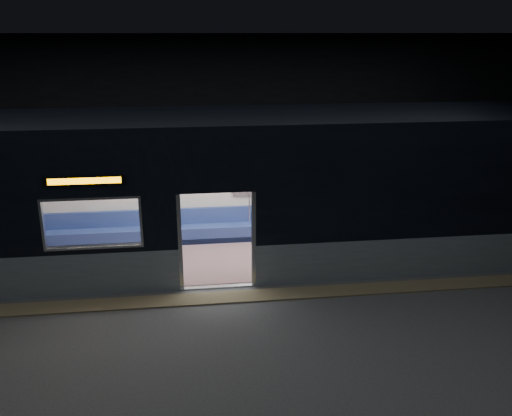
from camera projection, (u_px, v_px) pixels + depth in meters
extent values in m
cube|color=#47494C|center=(222.00, 312.00, 10.22)|extent=(24.00, 14.00, 0.01)
cube|color=black|center=(216.00, 35.00, 8.67)|extent=(24.00, 14.00, 0.04)
cube|color=black|center=(204.00, 122.00, 16.02)|extent=(24.00, 0.04, 5.00)
cube|color=#8C7F59|center=(220.00, 298.00, 10.73)|extent=(22.80, 0.50, 0.03)
cube|color=#8E9EAA|center=(443.00, 255.00, 11.66)|extent=(8.30, 0.12, 0.90)
cube|color=black|center=(451.00, 184.00, 11.17)|extent=(8.30, 0.12, 2.30)
cube|color=black|center=(215.00, 164.00, 10.40)|extent=(1.40, 0.12, 1.15)
cube|color=#B7BABC|center=(180.00, 243.00, 10.81)|extent=(0.08, 0.14, 2.05)
cube|color=#B7BABC|center=(254.00, 239.00, 10.99)|extent=(0.08, 0.14, 2.05)
cube|color=black|center=(85.00, 181.00, 10.10)|extent=(1.50, 0.04, 0.18)
cube|color=#FF9E00|center=(85.00, 181.00, 10.10)|extent=(1.34, 0.03, 0.12)
cube|color=silver|center=(210.00, 177.00, 13.44)|extent=(18.00, 0.12, 3.20)
cube|color=black|center=(211.00, 118.00, 11.56)|extent=(18.00, 3.00, 0.15)
cube|color=gray|center=(214.00, 259.00, 12.57)|extent=(17.76, 2.76, 0.04)
cube|color=silver|center=(212.00, 161.00, 11.85)|extent=(17.76, 2.76, 0.10)
cube|color=#2F4D88|center=(212.00, 233.00, 13.56)|extent=(11.00, 0.48, 0.41)
cube|color=#2F4D88|center=(211.00, 215.00, 13.61)|extent=(11.00, 0.10, 0.40)
cube|color=#76565A|center=(56.00, 278.00, 11.07)|extent=(4.40, 0.48, 0.41)
cube|color=#76565A|center=(367.00, 261.00, 11.87)|extent=(4.40, 0.48, 0.41)
cylinder|color=silver|center=(170.00, 231.00, 11.03)|extent=(0.04, 0.04, 2.26)
cylinder|color=silver|center=(172.00, 199.00, 13.16)|extent=(0.04, 0.04, 2.26)
cylinder|color=silver|center=(262.00, 227.00, 11.26)|extent=(0.04, 0.04, 2.26)
cylinder|color=silver|center=(249.00, 196.00, 13.39)|extent=(0.04, 0.04, 2.26)
cylinder|color=silver|center=(210.00, 167.00, 12.99)|extent=(11.00, 0.03, 0.03)
cube|color=black|center=(320.00, 220.00, 13.58)|extent=(0.17, 0.47, 0.16)
cube|color=black|center=(328.00, 220.00, 13.61)|extent=(0.17, 0.47, 0.16)
cylinder|color=black|center=(322.00, 234.00, 13.47)|extent=(0.11, 0.11, 0.43)
cylinder|color=black|center=(330.00, 233.00, 13.49)|extent=(0.11, 0.11, 0.43)
cube|color=#CD5B69|center=(323.00, 217.00, 13.77)|extent=(0.40, 0.22, 0.20)
cylinder|color=#CD5B69|center=(323.00, 204.00, 13.69)|extent=(0.38, 0.38, 0.52)
sphere|color=tan|center=(324.00, 190.00, 13.56)|extent=(0.21, 0.21, 0.21)
sphere|color=black|center=(323.00, 188.00, 13.59)|extent=(0.22, 0.22, 0.22)
cube|color=black|center=(326.00, 216.00, 13.48)|extent=(0.31, 0.28, 0.13)
cube|color=white|center=(253.00, 182.00, 13.53)|extent=(0.92, 0.03, 0.60)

